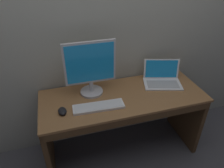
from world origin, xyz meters
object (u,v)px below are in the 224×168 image
(external_monitor, at_px, (90,69))
(wired_keyboard, at_px, (99,107))
(computer_mouse, at_px, (62,111))
(laptop_white, at_px, (162,79))

(external_monitor, distance_m, wired_keyboard, 0.33)
(computer_mouse, bearing_deg, wired_keyboard, -8.74)
(external_monitor, height_order, wired_keyboard, external_monitor)
(laptop_white, distance_m, computer_mouse, 1.00)
(external_monitor, relative_size, computer_mouse, 4.89)
(laptop_white, relative_size, computer_mouse, 3.99)
(laptop_white, bearing_deg, wired_keyboard, -163.22)
(external_monitor, bearing_deg, wired_keyboard, -87.26)
(external_monitor, height_order, computer_mouse, external_monitor)
(external_monitor, distance_m, computer_mouse, 0.42)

